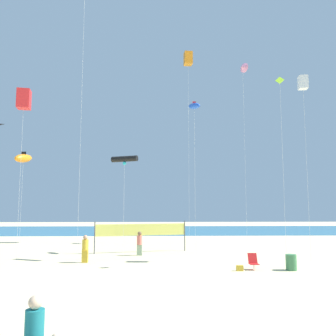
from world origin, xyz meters
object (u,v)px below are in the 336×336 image
object	(u,v)px
volleyball_net	(141,231)
beachgoer_mustard_shirt	(85,248)
beachgoer_coral_shirt	(139,243)
mother_figure	(34,335)
beach_handbag	(240,268)
kite_white_box	(303,83)
folding_beach_chair	(253,261)
kite_pink_delta	(243,68)
kite_blue_inflatable	(194,106)
kite_black_tube	(124,159)
kite_red_box	(24,99)
kite_orange_inflatable	(23,158)
kite_orange_box	(188,59)
kite_lime_diamond	(280,89)
trash_barrel	(291,262)

from	to	relation	value
volleyball_net	beachgoer_mustard_shirt	bearing A→B (deg)	-124.96
beachgoer_coral_shirt	volleyball_net	distance (m)	1.87
mother_figure	beach_handbag	world-z (taller)	mother_figure
beach_handbag	kite_white_box	size ratio (longest dim) A/B	0.03
folding_beach_chair	volleyball_net	bearing A→B (deg)	99.20
kite_pink_delta	folding_beach_chair	bearing A→B (deg)	-103.34
kite_blue_inflatable	kite_black_tube	xyz separation A→B (m)	(-5.23, -3.15, -4.76)
kite_red_box	mother_figure	bearing A→B (deg)	-66.79
kite_orange_inflatable	kite_orange_box	bearing A→B (deg)	17.44
folding_beach_chair	kite_orange_inflatable	world-z (taller)	kite_orange_inflatable
folding_beach_chair	beachgoer_mustard_shirt	bearing A→B (deg)	132.27
kite_pink_delta	kite_white_box	size ratio (longest dim) A/B	1.45
beachgoer_mustard_shirt	kite_lime_diamond	world-z (taller)	kite_lime_diamond
beachgoer_mustard_shirt	folding_beach_chair	xyz separation A→B (m)	(10.08, -2.63, -0.46)
kite_orange_inflatable	kite_pink_delta	xyz separation A→B (m)	(20.27, 3.46, 9.88)
beach_handbag	kite_orange_inflatable	distance (m)	20.64
kite_orange_box	kite_orange_inflatable	world-z (taller)	kite_orange_box
kite_blue_inflatable	kite_black_tube	size ratio (longest dim) A/B	1.70
beachgoer_mustard_shirt	folding_beach_chair	world-z (taller)	beachgoer_mustard_shirt
kite_white_box	beachgoer_coral_shirt	bearing A→B (deg)	165.18
beachgoer_coral_shirt	volleyball_net	bearing A→B (deg)	-91.34
beach_handbag	kite_blue_inflatable	size ratio (longest dim) A/B	0.03
kite_red_box	kite_orange_inflatable	distance (m)	7.06
kite_black_tube	trash_barrel	bearing A→B (deg)	-22.43
beach_handbag	kite_orange_box	size ratio (longest dim) A/B	0.02
beachgoer_coral_shirt	kite_lime_diamond	world-z (taller)	kite_lime_diamond
beach_handbag	kite_red_box	size ratio (longest dim) A/B	0.03
trash_barrel	volleyball_net	distance (m)	11.78
kite_orange_box	kite_pink_delta	xyz separation A→B (m)	(5.46, -1.19, -1.41)
beach_handbag	kite_white_box	bearing A→B (deg)	29.80
beach_handbag	kite_lime_diamond	distance (m)	11.21
kite_orange_box	kite_black_tube	world-z (taller)	kite_orange_box
kite_orange_inflatable	trash_barrel	bearing A→B (deg)	-27.97
kite_blue_inflatable	kite_orange_inflatable	size ratio (longest dim) A/B	1.45
kite_blue_inflatable	beachgoer_mustard_shirt	bearing A→B (deg)	-150.62
kite_lime_diamond	kite_pink_delta	size ratio (longest dim) A/B	0.64
beachgoer_mustard_shirt	kite_lime_diamond	xyz separation A→B (m)	(12.25, -1.97, 9.96)
kite_orange_inflatable	mother_figure	bearing A→B (deg)	-67.57
folding_beach_chair	volleyball_net	world-z (taller)	volleyball_net
beachgoer_coral_shirt	kite_lime_diamond	xyz separation A→B (m)	(8.95, -5.02, 9.96)
mother_figure	folding_beach_chair	bearing A→B (deg)	29.57
kite_orange_box	kite_white_box	world-z (taller)	kite_orange_box
kite_pink_delta	kite_orange_box	bearing A→B (deg)	167.65
trash_barrel	kite_white_box	xyz separation A→B (m)	(2.48, 3.01, 11.59)
trash_barrel	volleyball_net	size ratio (longest dim) A/B	0.12
kite_red_box	kite_white_box	world-z (taller)	kite_white_box
folding_beach_chair	kite_orange_inflatable	distance (m)	21.03
mother_figure	beachgoer_mustard_shirt	distance (m)	14.97
volleyball_net	kite_orange_box	bearing A→B (deg)	57.99
trash_barrel	kite_pink_delta	distance (m)	21.93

